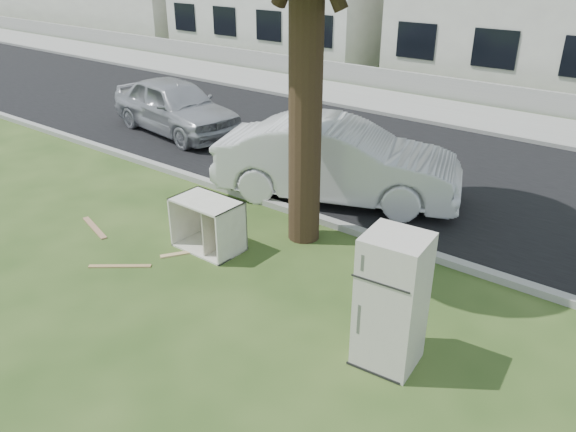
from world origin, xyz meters
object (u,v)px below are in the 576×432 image
Objects in this scene: car_center at (337,161)px; car_left at (175,106)px; cabinet at (208,225)px; fridge at (392,301)px.

car_center is 5.94m from car_left.
car_center is (0.53, 3.07, 0.35)m from cabinet.
cabinet is 3.13m from car_center.
car_center is (-3.20, 3.76, -0.07)m from fridge.
car_left is at bearing 58.86° from car_center.
car_left is at bearing 142.79° from cabinet.
car_left is (-5.31, 4.12, 0.28)m from cabinet.
cabinet is 0.27× the size of car_left.
fridge is 1.53× the size of cabinet.
fridge is 4.94m from car_center.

